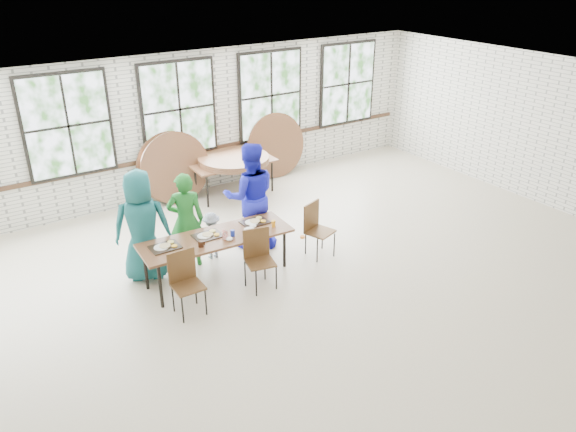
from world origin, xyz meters
name	(u,v)px	position (x,y,z in m)	size (l,w,h in m)	color
room	(179,111)	(0.00, 4.44, 1.83)	(12.00, 12.00, 12.00)	#BAAB94
dining_table	(216,239)	(-0.99, 0.94, 0.69)	(2.44, 0.94, 0.74)	brown
chair_near_left	(185,277)	(-1.79, 0.37, 0.56)	(0.43, 0.41, 0.95)	#53361B
chair_near_right	(258,254)	(-0.56, 0.39, 0.56)	(0.50, 0.49, 0.95)	#53361B
chair_spare	(316,225)	(0.77, 0.72, 0.56)	(0.53, 0.52, 0.95)	#53361B
adult_teal	(142,226)	(-1.94, 1.59, 0.91)	(0.89, 0.58, 1.82)	#1B606A
adult_green	(186,220)	(-1.21, 1.59, 0.82)	(0.60, 0.39, 1.64)	#1C6B24
toddler	(212,235)	(-0.77, 1.59, 0.42)	(0.54, 0.31, 0.83)	#13243D
adult_blue	(250,196)	(0.01, 1.59, 0.96)	(0.93, 0.73, 1.91)	#1C20C9
storage_table	(234,165)	(0.87, 3.81, 0.69)	(1.82, 0.79, 0.74)	brown
tabletop_clutter	(223,235)	(-0.90, 0.90, 0.77)	(2.00, 0.58, 0.11)	black
round_tops_stacked	(234,159)	(0.87, 3.81, 0.80)	(1.50, 1.50, 0.13)	brown
round_tops_leaning	(210,160)	(0.53, 4.22, 0.73)	(4.06, 0.44, 1.49)	brown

